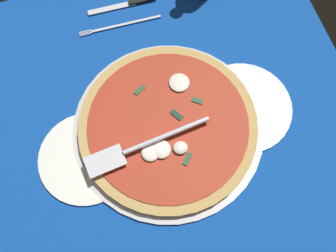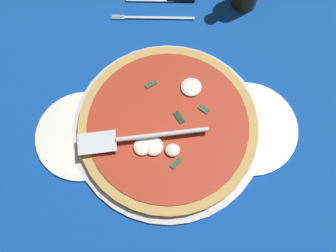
{
  "view_description": "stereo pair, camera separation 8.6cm",
  "coord_description": "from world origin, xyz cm",
  "px_view_note": "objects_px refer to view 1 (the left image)",
  "views": [
    {
      "loc": [
        -7.1,
        -27.82,
        83.01
      ],
      "look_at": [
        1.9,
        1.31,
        2.19
      ],
      "focal_mm": 42.42,
      "sensor_mm": 36.0,
      "label": 1
    },
    {
      "loc": [
        1.42,
        -29.17,
        83.01
      ],
      "look_at": [
        1.9,
        1.31,
        2.19
      ],
      "focal_mm": 42.42,
      "sensor_mm": 36.0,
      "label": 2
    }
  ],
  "objects_px": {
    "pizza_server": "(144,145)",
    "place_setting_far": "(125,15)",
    "pizza": "(168,126)",
    "dinner_plate_left": "(87,160)",
    "dinner_plate_right": "(243,107)"
  },
  "relations": [
    {
      "from": "pizza_server",
      "to": "place_setting_far",
      "type": "xyz_separation_m",
      "value": [
        0.05,
        0.36,
        -0.04
      ]
    },
    {
      "from": "pizza",
      "to": "pizza_server",
      "type": "height_order",
      "value": "pizza_server"
    },
    {
      "from": "dinner_plate_left",
      "to": "pizza_server",
      "type": "height_order",
      "value": "pizza_server"
    },
    {
      "from": "pizza",
      "to": "place_setting_far",
      "type": "relative_size",
      "value": 1.87
    },
    {
      "from": "place_setting_far",
      "to": "dinner_plate_right",
      "type": "bearing_deg",
      "value": 122.48
    },
    {
      "from": "dinner_plate_right",
      "to": "dinner_plate_left",
      "type": "bearing_deg",
      "value": -177.44
    },
    {
      "from": "dinner_plate_right",
      "to": "place_setting_far",
      "type": "relative_size",
      "value": 1.05
    },
    {
      "from": "place_setting_far",
      "to": "pizza_server",
      "type": "bearing_deg",
      "value": 84.01
    },
    {
      "from": "dinner_plate_left",
      "to": "pizza",
      "type": "distance_m",
      "value": 0.19
    },
    {
      "from": "dinner_plate_right",
      "to": "place_setting_far",
      "type": "xyz_separation_m",
      "value": [
        -0.19,
        0.32,
        -0.0
      ]
    },
    {
      "from": "dinner_plate_left",
      "to": "pizza_server",
      "type": "bearing_deg",
      "value": -7.93
    },
    {
      "from": "dinner_plate_left",
      "to": "place_setting_far",
      "type": "height_order",
      "value": "place_setting_far"
    },
    {
      "from": "dinner_plate_right",
      "to": "pizza",
      "type": "xyz_separation_m",
      "value": [
        -0.18,
        0.0,
        0.02
      ]
    },
    {
      "from": "dinner_plate_right",
      "to": "pizza_server",
      "type": "xyz_separation_m",
      "value": [
        -0.24,
        -0.03,
        0.04
      ]
    },
    {
      "from": "pizza",
      "to": "place_setting_far",
      "type": "xyz_separation_m",
      "value": [
        -0.01,
        0.32,
        -0.02
      ]
    }
  ]
}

